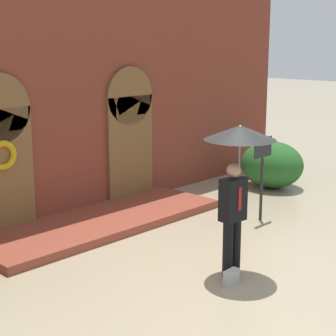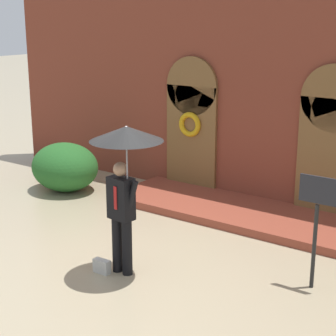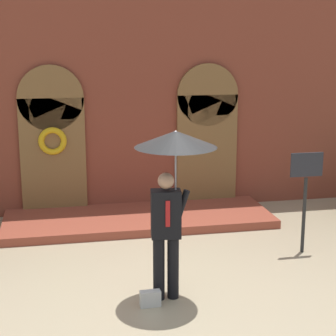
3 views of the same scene
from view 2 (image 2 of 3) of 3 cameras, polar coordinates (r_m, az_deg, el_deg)
ground_plane at (r=9.16m, az=-2.87°, el=-10.06°), size 80.00×80.00×0.00m
building_facade at (r=11.87m, az=9.66°, el=9.11°), size 14.00×2.30×5.60m
person_with_umbrella at (r=8.30m, az=-4.39°, el=1.26°), size 1.10×1.10×2.36m
handbag at (r=8.99m, az=-6.73°, el=-9.89°), size 0.28×0.13×0.22m
sign_post at (r=8.36m, az=14.87°, el=-4.51°), size 0.56×0.06×1.72m
shrub_left at (r=13.03m, az=-10.43°, el=0.10°), size 1.61×1.40×1.11m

